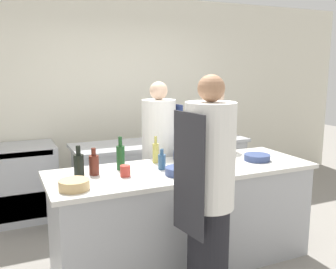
% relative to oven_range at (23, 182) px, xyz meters
% --- Properties ---
extents(ground_plane, '(16.00, 16.00, 0.00)m').
position_rel_oven_range_xyz_m(ground_plane, '(1.31, -1.75, -0.45)').
color(ground_plane, gray).
extents(wall_back, '(8.00, 0.06, 2.80)m').
position_rel_oven_range_xyz_m(wall_back, '(1.31, 0.38, 0.95)').
color(wall_back, silver).
rests_on(wall_back, ground_plane).
extents(prep_counter, '(2.46, 0.85, 0.93)m').
position_rel_oven_range_xyz_m(prep_counter, '(1.31, -1.75, 0.01)').
color(prep_counter, '#A8AAAF').
rests_on(prep_counter, ground_plane).
extents(pass_counter, '(2.21, 0.68, 0.93)m').
position_rel_oven_range_xyz_m(pass_counter, '(1.61, -0.54, 0.01)').
color(pass_counter, '#A8AAAF').
rests_on(pass_counter, ground_plane).
extents(oven_range, '(0.78, 0.65, 0.91)m').
position_rel_oven_range_xyz_m(oven_range, '(0.00, 0.00, 0.00)').
color(oven_range, '#A8AAAF').
rests_on(oven_range, ground_plane).
extents(chef_at_prep_near, '(0.40, 0.39, 1.79)m').
position_rel_oven_range_xyz_m(chef_at_prep_near, '(1.16, -2.46, 0.45)').
color(chef_at_prep_near, black).
rests_on(chef_at_prep_near, ground_plane).
extents(chef_at_stove, '(0.40, 0.38, 1.69)m').
position_rel_oven_range_xyz_m(chef_at_stove, '(1.34, -1.10, 0.39)').
color(chef_at_stove, black).
rests_on(chef_at_stove, ground_plane).
extents(chef_at_pass_far, '(0.40, 0.38, 1.63)m').
position_rel_oven_range_xyz_m(chef_at_pass_far, '(1.97, -1.19, 0.36)').
color(chef_at_pass_far, black).
rests_on(chef_at_pass_far, ground_plane).
extents(bottle_olive_oil, '(0.06, 0.06, 0.26)m').
position_rel_oven_range_xyz_m(bottle_olive_oil, '(1.14, -1.48, 0.58)').
color(bottle_olive_oil, '#B2A84C').
rests_on(bottle_olive_oil, prep_counter).
extents(bottle_vinegar, '(0.08, 0.08, 0.27)m').
position_rel_oven_range_xyz_m(bottle_vinegar, '(0.37, -1.67, 0.58)').
color(bottle_vinegar, black).
rests_on(bottle_vinegar, prep_counter).
extents(bottle_wine, '(0.07, 0.07, 0.19)m').
position_rel_oven_range_xyz_m(bottle_wine, '(1.10, -1.72, 0.55)').
color(bottle_wine, '#2D5175').
rests_on(bottle_wine, prep_counter).
extents(bottle_cooking_oil, '(0.07, 0.07, 0.28)m').
position_rel_oven_range_xyz_m(bottle_cooking_oil, '(1.80, -1.49, 0.59)').
color(bottle_cooking_oil, silver).
rests_on(bottle_cooking_oil, prep_counter).
extents(bottle_sauce, '(0.07, 0.07, 0.30)m').
position_rel_oven_range_xyz_m(bottle_sauce, '(0.76, -1.58, 0.60)').
color(bottle_sauce, '#19471E').
rests_on(bottle_sauce, prep_counter).
extents(bottle_water, '(0.09, 0.09, 0.23)m').
position_rel_oven_range_xyz_m(bottle_water, '(0.50, -1.64, 0.57)').
color(bottle_water, '#5B2319').
rests_on(bottle_water, prep_counter).
extents(bowl_mixing_large, '(0.25, 0.25, 0.06)m').
position_rel_oven_range_xyz_m(bowl_mixing_large, '(2.08, -1.82, 0.51)').
color(bowl_mixing_large, navy).
rests_on(bowl_mixing_large, prep_counter).
extents(bowl_prep_small, '(0.22, 0.22, 0.09)m').
position_rel_oven_range_xyz_m(bowl_prep_small, '(1.45, -1.49, 0.52)').
color(bowl_prep_small, navy).
rests_on(bowl_prep_small, prep_counter).
extents(bowl_ceramic_blue, '(0.23, 0.23, 0.08)m').
position_rel_oven_range_xyz_m(bowl_ceramic_blue, '(0.27, -1.97, 0.52)').
color(bowl_ceramic_blue, tan).
rests_on(bowl_ceramic_blue, prep_counter).
extents(bowl_wooden_salad, '(0.24, 0.24, 0.07)m').
position_rel_oven_range_xyz_m(bowl_wooden_salad, '(1.17, -1.94, 0.51)').
color(bowl_wooden_salad, navy).
rests_on(bowl_wooden_salad, prep_counter).
extents(cup, '(0.09, 0.09, 0.10)m').
position_rel_oven_range_xyz_m(cup, '(0.73, -1.80, 0.52)').
color(cup, '#B2382D').
rests_on(cup, prep_counter).
extents(stockpot, '(0.28, 0.28, 0.22)m').
position_rel_oven_range_xyz_m(stockpot, '(2.03, -0.45, 0.59)').
color(stockpot, '#A8AAAF').
rests_on(stockpot, pass_counter).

